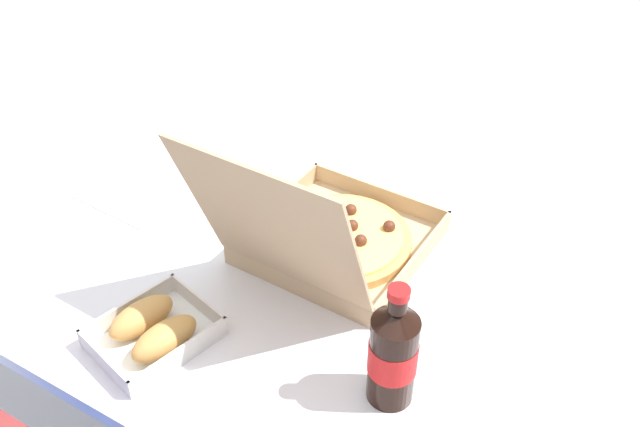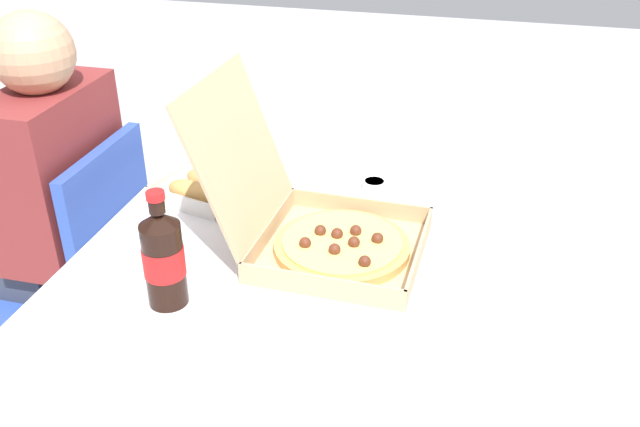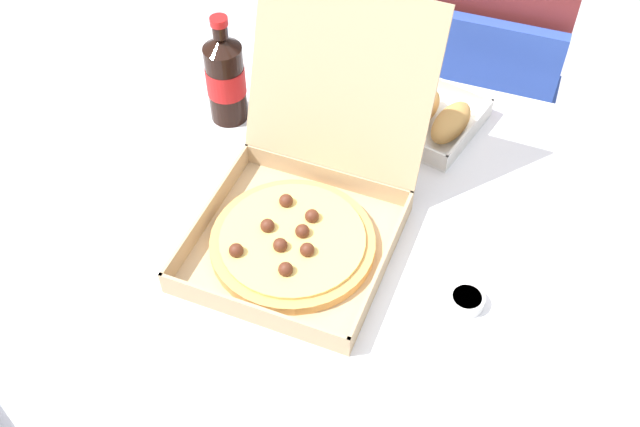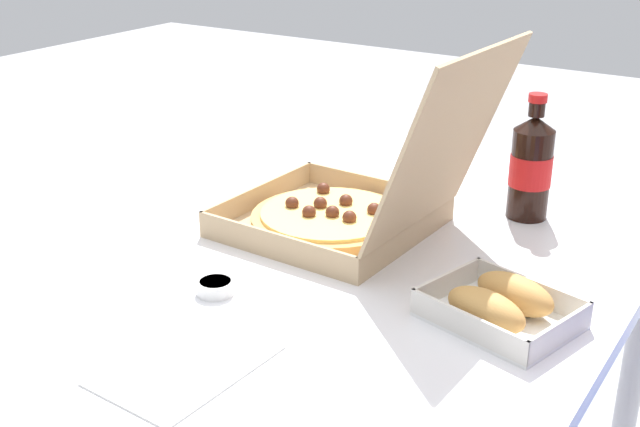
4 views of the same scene
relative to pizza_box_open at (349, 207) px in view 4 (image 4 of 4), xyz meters
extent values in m
cube|color=white|center=(0.09, 0.03, -0.06)|extent=(1.34, 0.90, 0.03)
cylinder|color=#B7B7BC|center=(-0.51, -0.35, -0.44)|extent=(0.05, 0.05, 0.72)
cylinder|color=#B7B7BC|center=(-0.51, 0.41, -0.44)|extent=(0.05, 0.05, 0.72)
cube|color=tan|center=(0.00, -0.04, -0.05)|extent=(0.33, 0.33, 0.01)
cube|color=tan|center=(-0.01, -0.19, -0.02)|extent=(0.32, 0.02, 0.04)
cube|color=tan|center=(-0.16, -0.03, -0.02)|extent=(0.02, 0.32, 0.04)
cube|color=tan|center=(0.15, -0.04, -0.02)|extent=(0.02, 0.32, 0.04)
cube|color=tan|center=(0.00, 0.12, -0.02)|extent=(0.32, 0.02, 0.04)
cube|color=tan|center=(0.01, 0.17, 0.15)|extent=(0.32, 0.13, 0.30)
cylinder|color=tan|center=(0.00, -0.04, -0.03)|extent=(0.27, 0.27, 0.02)
cylinder|color=#EAC666|center=(0.00, -0.04, -0.02)|extent=(0.24, 0.24, 0.01)
sphere|color=#562819|center=(0.01, -0.03, -0.01)|extent=(0.02, 0.02, 0.02)
sphere|color=#562819|center=(-0.05, -0.03, -0.01)|extent=(0.02, 0.02, 0.02)
sphere|color=#562819|center=(0.03, -0.06, -0.01)|extent=(0.02, 0.02, 0.02)
sphere|color=#562819|center=(-0.07, -0.10, -0.01)|extent=(0.02, 0.02, 0.02)
sphere|color=#562819|center=(0.01, -0.11, -0.01)|extent=(0.02, 0.02, 0.02)
sphere|color=#562819|center=(0.02, 0.01, -0.01)|extent=(0.02, 0.02, 0.02)
sphere|color=#562819|center=(-0.01, -0.06, -0.01)|extent=(0.02, 0.02, 0.02)
sphere|color=#562819|center=(-0.04, 0.03, -0.01)|extent=(0.02, 0.02, 0.02)
cube|color=white|center=(0.15, 0.33, -0.05)|extent=(0.19, 0.22, 0.00)
cube|color=silver|center=(0.12, 0.24, -0.03)|extent=(0.15, 0.04, 0.03)
cube|color=silver|center=(0.17, 0.42, -0.03)|extent=(0.15, 0.04, 0.03)
cube|color=silver|center=(0.08, 0.35, -0.03)|extent=(0.05, 0.19, 0.03)
cube|color=silver|center=(0.22, 0.31, -0.03)|extent=(0.05, 0.19, 0.03)
ellipsoid|color=tan|center=(0.11, 0.34, -0.02)|extent=(0.08, 0.13, 0.05)
ellipsoid|color=tan|center=(0.18, 0.32, -0.02)|extent=(0.08, 0.13, 0.05)
cylinder|color=black|center=(-0.24, 0.23, 0.03)|extent=(0.07, 0.07, 0.16)
cone|color=black|center=(-0.24, 0.23, 0.12)|extent=(0.07, 0.07, 0.02)
cylinder|color=black|center=(-0.24, 0.23, 0.15)|extent=(0.03, 0.03, 0.02)
cylinder|color=red|center=(-0.24, 0.23, 0.17)|extent=(0.03, 0.03, 0.01)
cylinder|color=red|center=(-0.24, 0.23, 0.04)|extent=(0.07, 0.07, 0.06)
cube|color=white|center=(0.46, 0.04, -0.05)|extent=(0.22, 0.16, 0.00)
cylinder|color=white|center=(0.29, -0.05, -0.04)|extent=(0.06, 0.06, 0.02)
cylinder|color=#DBBC66|center=(0.29, -0.05, -0.03)|extent=(0.05, 0.05, 0.01)
camera|label=1|loc=(-0.48, 0.86, 0.83)|focal=39.20mm
camera|label=2|loc=(-1.15, -0.29, 0.71)|focal=39.09mm
camera|label=3|loc=(0.30, -0.76, 0.93)|focal=42.32mm
camera|label=4|loc=(1.10, 0.65, 0.51)|focal=45.88mm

